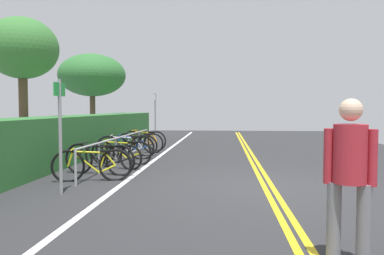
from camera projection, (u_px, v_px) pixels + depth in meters
The scene contains 19 objects.
ground_plane at pixel (268, 188), 7.49m from camera, with size 37.66×11.89×0.05m, color #2B2B2D.
centre_line_yellow_inner at pixel (272, 187), 7.49m from camera, with size 33.89×0.10×0.00m, color gold.
centre_line_yellow_outer at pixel (264, 187), 7.50m from camera, with size 33.89×0.10×0.00m, color gold.
bike_lane_stripe_white at pixel (122, 184), 7.74m from camera, with size 33.89×0.12×0.00m, color white.
bike_rack at pixel (122, 142), 11.01m from camera, with size 7.07×0.05×0.75m.
bicycle_0 at pixel (92, 165), 8.05m from camera, with size 0.54×1.66×0.73m.
bicycle_1 at pixel (99, 159), 8.87m from camera, with size 0.54×1.81×0.77m.
bicycle_2 at pixel (113, 156), 9.77m from camera, with size 0.65×1.68×0.68m.
bicycle_3 at pixel (121, 152), 10.51m from camera, with size 0.46×1.75×0.71m.
bicycle_4 at pixel (125, 147), 11.49m from camera, with size 0.48×1.75×0.78m.
bicycle_5 at pixel (132, 146), 12.25m from camera, with size 0.49×1.64×0.73m.
bicycle_6 at pixel (139, 143), 13.17m from camera, with size 0.46×1.70×0.74m.
bicycle_7 at pixel (144, 140), 14.08m from camera, with size 0.57×1.72×0.77m.
pedestrian at pixel (350, 170), 3.70m from camera, with size 0.32×0.47×1.65m.
sign_post_near at pixel (60, 125), 6.79m from camera, with size 0.36×0.06×2.07m.
sign_post_far at pixel (155, 114), 15.48m from camera, with size 0.36×0.06×2.16m.
hedge_backdrop at pixel (83, 135), 12.64m from camera, with size 16.02×1.30×1.31m, color #2D6B30.
tree_mid at pixel (22, 50), 11.39m from camera, with size 2.13×2.13×4.28m.
tree_far_right at pixel (92, 76), 18.50m from camera, with size 3.24×3.24×4.20m.
Camera 1 is at (-7.52, 0.89, 1.55)m, focal length 35.47 mm.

